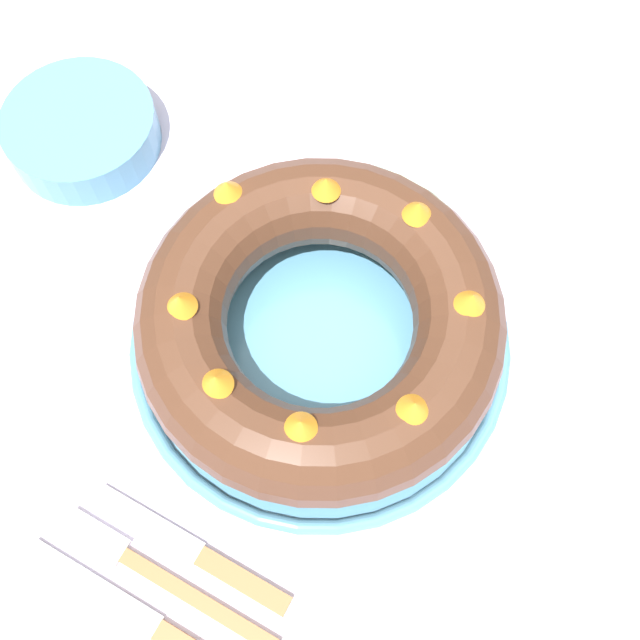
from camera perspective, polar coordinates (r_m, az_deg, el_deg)
The scene contains 9 objects.
ground_plane at distance 1.38m, azimuth 0.27°, elevation -13.75°, with size 8.00×8.00×0.00m, color #4C4742.
dining_table at distance 0.73m, azimuth 0.49°, elevation -4.75°, with size 1.53×1.29×0.74m.
serving_dish at distance 0.66m, azimuth -0.00°, elevation -1.66°, with size 0.33×0.33×0.02m.
bundt_cake at distance 0.61m, azimuth -0.00°, elevation 0.02°, with size 0.30×0.30×0.09m.
fork at distance 0.63m, azimuth -12.66°, elevation -18.25°, with size 0.02×0.20×0.01m.
serving_knife at distance 0.63m, azimuth -11.97°, elevation -22.24°, with size 0.02×0.22×0.01m.
cake_knife at distance 0.62m, azimuth -8.91°, elevation -17.43°, with size 0.02×0.18×0.01m.
side_bowl at distance 0.79m, azimuth -17.69°, elevation 13.60°, with size 0.15×0.15×0.04m, color #518EB2.
napkin at distance 0.79m, azimuth 9.46°, elevation 13.60°, with size 0.13×0.09×0.00m, color #B2D1B7.
Camera 1 is at (-0.21, -0.11, 1.36)m, focal length 42.00 mm.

